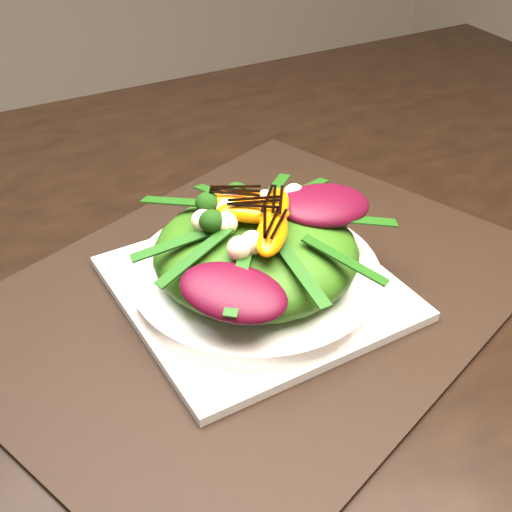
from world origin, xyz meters
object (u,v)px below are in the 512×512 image
dining_table (170,275)px  salad_bowl (256,276)px  orange_segment (227,201)px  plate_base (256,288)px  placemat (256,293)px  lettuce_mound (256,252)px

dining_table → salad_bowl: dining_table is taller
salad_bowl → orange_segment: (-0.01, 0.03, 0.07)m
plate_base → salad_bowl: salad_bowl is taller
salad_bowl → placemat: bearing=45.0°
dining_table → salad_bowl: size_ratio=6.92×
lettuce_mound → orange_segment: (-0.01, 0.03, 0.04)m
placemat → salad_bowl: (-0.00, -0.00, 0.02)m
placemat → lettuce_mound: 0.05m
lettuce_mound → salad_bowl: bearing=-90.0°
dining_table → orange_segment: (0.04, -0.06, 0.11)m
placemat → salad_bowl: salad_bowl is taller
placemat → lettuce_mound: lettuce_mound is taller
salad_bowl → lettuce_mound: (0.00, 0.00, 0.03)m
dining_table → plate_base: 0.11m
plate_base → orange_segment: size_ratio=3.76×
placemat → orange_segment: orange_segment is taller
lettuce_mound → orange_segment: size_ratio=2.95×
dining_table → placemat: size_ratio=3.11×
placemat → orange_segment: (-0.01, 0.03, 0.09)m
dining_table → placemat: 0.11m
plate_base → orange_segment: (-0.01, 0.03, 0.08)m
dining_table → lettuce_mound: dining_table is taller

